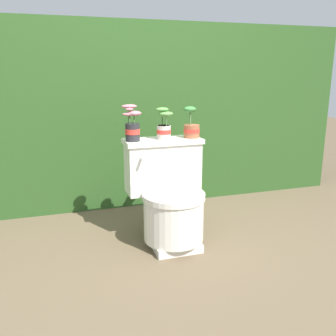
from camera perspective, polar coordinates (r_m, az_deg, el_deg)
name	(u,v)px	position (r m, az deg, el deg)	size (l,w,h in m)	color
ground_plane	(166,248)	(2.45, -0.23, -12.12)	(12.00, 12.00, 0.00)	brown
hedge_backdrop	(124,112)	(3.43, -6.71, 8.44)	(3.73, 0.87, 1.48)	#284C1E
toilet	(169,195)	(2.45, 0.14, -4.19)	(0.52, 0.54, 0.66)	silver
potted_plant_left	(132,126)	(2.41, -5.50, 6.42)	(0.12, 0.11, 0.23)	#262628
potted_plant_midleft	(164,126)	(2.46, -0.60, 6.39)	(0.11, 0.11, 0.21)	beige
potted_plant_middle	(191,126)	(2.53, 3.57, 6.39)	(0.11, 0.11, 0.21)	#9E5638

